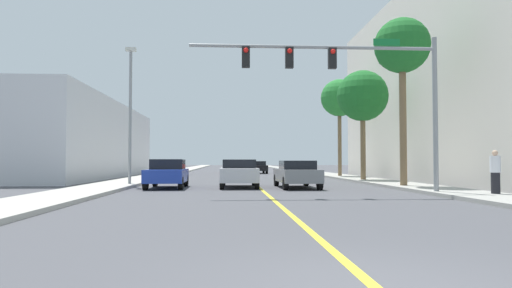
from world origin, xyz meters
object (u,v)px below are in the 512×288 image
object	(u,v)px
street_lamp	(130,108)
car_red	(233,166)
palm_far	(339,99)
car_blue	(167,173)
car_silver	(239,173)
pedestrian	(495,172)
car_black	(258,167)
traffic_signal_mast	(353,75)
palm_mid	(363,97)
palm_near	(402,48)
car_gray	(297,174)

from	to	relation	value
street_lamp	car_red	size ratio (longest dim) A/B	1.84
palm_far	car_blue	distance (m)	19.16
palm_far	street_lamp	bearing A→B (deg)	-141.06
car_silver	pedestrian	size ratio (longest dim) A/B	2.70
palm_far	car_black	world-z (taller)	palm_far
traffic_signal_mast	palm_far	world-z (taller)	palm_far
car_red	palm_mid	bearing A→B (deg)	-70.30
palm_near	pedestrian	bearing A→B (deg)	-78.24
street_lamp	car_silver	xyz separation A→B (m)	(5.93, -1.41, -3.54)
palm_far	car_gray	world-z (taller)	palm_far
traffic_signal_mast	palm_far	distance (m)	19.37
car_blue	palm_mid	bearing A→B (deg)	-152.83
car_silver	pedestrian	bearing A→B (deg)	-36.55
palm_near	pedestrian	distance (m)	8.59
traffic_signal_mast	car_red	world-z (taller)	traffic_signal_mast
car_gray	pedestrian	distance (m)	9.26
car_gray	palm_far	bearing A→B (deg)	66.62
palm_near	car_silver	xyz separation A→B (m)	(-8.26, 1.33, -6.36)
traffic_signal_mast	street_lamp	distance (m)	12.62
car_black	car_red	world-z (taller)	car_red
traffic_signal_mast	pedestrian	bearing A→B (deg)	-16.76
car_blue	car_silver	bearing A→B (deg)	-174.53
traffic_signal_mast	car_gray	bearing A→B (deg)	107.19
street_lamp	car_black	distance (m)	26.04
street_lamp	palm_near	bearing A→B (deg)	-10.92
palm_mid	car_gray	bearing A→B (deg)	-129.65
car_blue	pedestrian	distance (m)	14.81
traffic_signal_mast	palm_far	bearing A→B (deg)	77.64
car_silver	car_gray	bearing A→B (deg)	-12.09
pedestrian	car_silver	bearing A→B (deg)	-168.08
palm_near	palm_far	bearing A→B (deg)	88.61
car_silver	pedestrian	xyz separation A→B (m)	(9.48, -7.20, 0.20)
car_silver	car_red	size ratio (longest dim) A/B	1.09
car_silver	car_blue	bearing A→B (deg)	-173.43
palm_far	pedestrian	xyz separation A→B (m)	(0.87, -20.36, -5.55)
palm_near	car_blue	size ratio (longest dim) A/B	2.07
palm_far	car_red	size ratio (longest dim) A/B	1.97
street_lamp	palm_near	size ratio (longest dim) A/B	0.88
traffic_signal_mast	car_red	size ratio (longest dim) A/B	2.50
car_silver	car_red	distance (m)	28.03
car_silver	car_red	xyz separation A→B (m)	(0.01, 28.03, -0.01)
pedestrian	palm_mid	bearing A→B (deg)	143.96
car_blue	palm_near	bearing A→B (deg)	175.00
car_black	car_red	bearing A→B (deg)	138.18
car_black	pedestrian	distance (m)	33.61
palm_far	car_gray	bearing A→B (deg)	-112.37
palm_far	car_blue	size ratio (longest dim) A/B	1.94
palm_mid	palm_far	world-z (taller)	palm_far
traffic_signal_mast	palm_near	size ratio (longest dim) A/B	1.19
car_black	car_silver	xyz separation A→B (m)	(-2.69, -25.71, 0.06)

